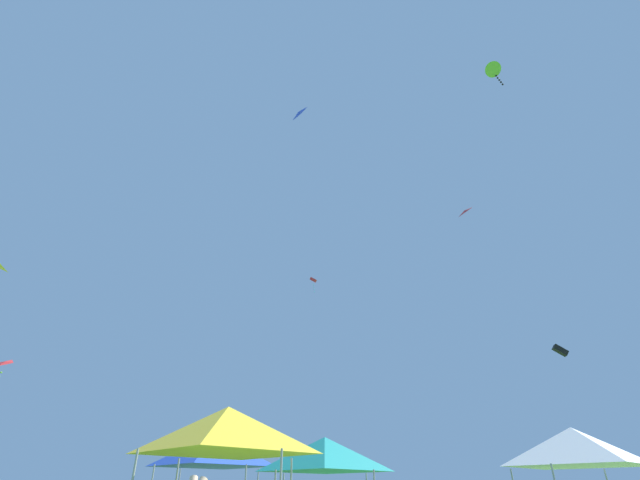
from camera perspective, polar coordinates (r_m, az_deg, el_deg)
canopy_tent_blue at (r=18.99m, az=-13.43°, el=-24.43°), size 3.46×3.46×3.70m
canopy_tent_yellow at (r=12.47m, az=-11.75°, el=-22.45°), size 3.44×3.44×3.68m
canopy_tent_white at (r=16.06m, az=29.56°, el=-21.78°), size 3.21×3.21×3.43m
canopy_tent_teal at (r=15.82m, az=0.61°, el=-25.46°), size 3.11×3.11×3.32m
kite_black_box at (r=24.61m, az=28.11°, el=-12.21°), size 0.69×0.28×0.58m
kite_red_box at (r=37.27m, az=-0.86°, el=-5.11°), size 0.62×0.50×1.30m
kite_lime_delta at (r=21.43m, az=21.11°, el=19.42°), size 0.79×0.78×1.36m
kite_red_delta at (r=41.74m, az=17.87°, el=3.48°), size 1.87×1.97×1.13m
kite_blue_delta at (r=29.00m, az=-2.67°, el=15.79°), size 1.30×1.32×1.13m
kite_red_diamond at (r=30.52m, az=-35.05°, el=-12.71°), size 0.63×0.79×1.63m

